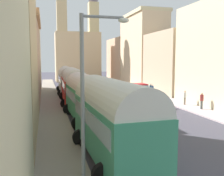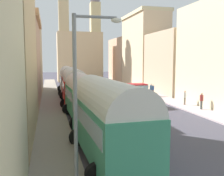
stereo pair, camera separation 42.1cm
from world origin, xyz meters
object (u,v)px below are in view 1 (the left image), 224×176
at_px(parked_bus_3, 67,79).
at_px(streetlamp_near, 89,87).
at_px(pedestrian_1, 152,90).
at_px(pedestrian_2, 185,97).
at_px(car_3, 81,85).
at_px(parked_bus_0, 112,116).
at_px(car_1, 98,84).
at_px(parked_bus_2, 74,84).
at_px(cargo_truck_0, 132,93).
at_px(car_2, 88,90).
at_px(car_0, 117,93).
at_px(parked_bus_1, 85,95).
at_px(pedestrian_4, 150,89).
at_px(pedestrian_0, 202,100).

xyz_separation_m(parked_bus_3, streetlamp_near, (-1.64, -29.67, 1.81)).
bearing_deg(pedestrian_1, pedestrian_2, -86.06).
relative_size(car_3, pedestrian_1, 2.58).
xyz_separation_m(parked_bus_0, car_1, (6.30, 34.34, -1.58)).
bearing_deg(parked_bus_2, parked_bus_3, 90.00).
distance_m(parked_bus_0, cargo_truck_0, 16.97).
xyz_separation_m(parked_bus_0, car_2, (2.72, 23.63, -1.53)).
distance_m(car_0, pedestrian_2, 9.01).
height_order(parked_bus_1, parked_bus_3, parked_bus_3).
bearing_deg(car_2, parked_bus_2, -115.82).
distance_m(parked_bus_0, pedestrian_4, 23.43).
relative_size(pedestrian_0, streetlamp_near, 0.26).
distance_m(parked_bus_2, pedestrian_1, 11.90).
distance_m(car_1, car_3, 3.78).
bearing_deg(car_1, pedestrian_0, -75.89).
bearing_deg(parked_bus_0, pedestrian_1, 61.23).
height_order(parked_bus_2, car_2, parked_bus_2).
xyz_separation_m(parked_bus_2, pedestrian_2, (12.00, -4.90, -1.33)).
height_order(pedestrian_0, pedestrian_1, pedestrian_0).
bearing_deg(car_0, pedestrian_4, 10.61).
height_order(parked_bus_0, car_1, parked_bus_0).
relative_size(parked_bus_3, pedestrian_4, 5.03).
relative_size(cargo_truck_0, pedestrian_1, 3.92).
bearing_deg(pedestrian_1, car_1, 111.01).
relative_size(parked_bus_0, car_1, 2.00).
height_order(cargo_truck_0, car_1, cargo_truck_0).
relative_size(cargo_truck_0, car_0, 1.65).
bearing_deg(pedestrian_2, streetlamp_near, -130.86).
distance_m(car_3, pedestrian_0, 24.18).
height_order(parked_bus_3, car_3, parked_bus_3).
relative_size(parked_bus_1, car_0, 2.32).
distance_m(parked_bus_0, pedestrian_0, 16.15).
relative_size(cargo_truck_0, pedestrian_0, 3.67).
bearing_deg(parked_bus_0, pedestrian_0, 40.01).
height_order(parked_bus_3, streetlamp_near, streetlamp_near).
relative_size(parked_bus_3, car_1, 2.18).
bearing_deg(car_1, streetlamp_near, -102.10).
relative_size(parked_bus_0, pedestrian_2, 4.93).
bearing_deg(streetlamp_near, car_0, 71.53).
height_order(parked_bus_0, pedestrian_4, parked_bus_0).
distance_m(pedestrian_1, pedestrian_4, 0.50).
bearing_deg(parked_bus_2, car_3, 78.70).
distance_m(parked_bus_2, car_3, 15.00).
height_order(car_3, streetlamp_near, streetlamp_near).
height_order(pedestrian_0, pedestrian_2, pedestrian_0).
distance_m(car_0, car_2, 5.05).
relative_size(car_0, pedestrian_0, 2.23).
xyz_separation_m(parked_bus_2, car_1, (6.30, 16.34, -1.58)).
bearing_deg(car_0, parked_bus_0, -106.49).
height_order(car_2, streetlamp_near, streetlamp_near).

